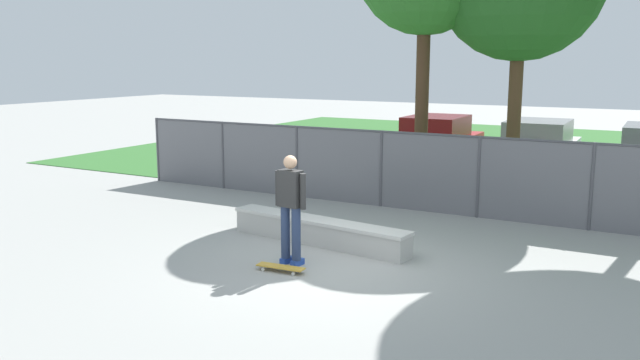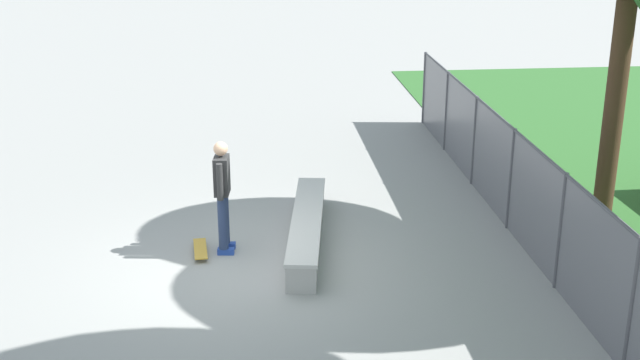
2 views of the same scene
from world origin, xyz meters
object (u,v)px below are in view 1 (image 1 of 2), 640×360
at_px(skateboard, 281,267).
at_px(car_red, 437,143).
at_px(skateboarder, 291,205).
at_px(car_white, 538,149).
at_px(concrete_ledge, 318,231).

xyz_separation_m(skateboard, car_red, (-1.14, 10.66, 0.77)).
relative_size(skateboarder, car_white, 0.43).
bearing_deg(car_white, concrete_ledge, -103.33).
xyz_separation_m(skateboarder, car_white, (1.89, 10.25, -0.17)).
bearing_deg(concrete_ledge, skateboarder, -80.36).
height_order(concrete_ledge, skateboard, concrete_ledge).
xyz_separation_m(skateboarder, car_red, (-1.10, 10.27, -0.17)).
distance_m(concrete_ledge, skateboard, 1.75).
relative_size(concrete_ledge, car_white, 0.89).
distance_m(concrete_ledge, car_red, 9.00).
height_order(skateboarder, car_red, skateboarder).
bearing_deg(car_red, concrete_ledge, -84.45).
distance_m(car_red, car_white, 2.98).
height_order(skateboarder, car_white, skateboarder).
xyz_separation_m(car_red, car_white, (2.98, -0.02, 0.00)).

